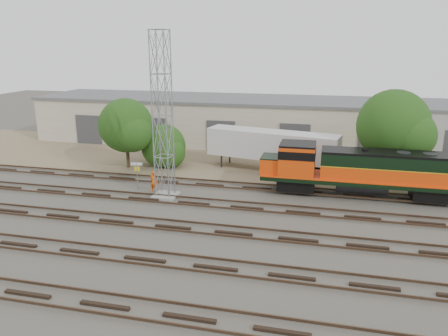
% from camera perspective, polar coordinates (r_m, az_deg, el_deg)
% --- Properties ---
extents(ground, '(140.00, 140.00, 0.00)m').
position_cam_1_polar(ground, '(30.26, 2.47, -6.32)').
color(ground, '#47423A').
rests_on(ground, ground).
extents(dirt_strip, '(80.00, 16.00, 0.02)m').
position_cam_1_polar(dirt_strip, '(44.33, 6.21, 0.89)').
color(dirt_strip, '#726047').
rests_on(dirt_strip, ground).
extents(tracks, '(80.00, 20.40, 0.28)m').
position_cam_1_polar(tracks, '(27.53, 1.26, -8.48)').
color(tracks, black).
rests_on(tracks, ground).
extents(warehouse, '(58.40, 10.40, 5.30)m').
position_cam_1_polar(warehouse, '(51.51, 7.51, 5.98)').
color(warehouse, beige).
rests_on(warehouse, ground).
extents(locomotive, '(15.54, 2.73, 3.73)m').
position_cam_1_polar(locomotive, '(34.87, 17.27, -0.24)').
color(locomotive, black).
rests_on(locomotive, tracks).
extents(signal_tower, '(1.83, 1.83, 12.41)m').
position_cam_1_polar(signal_tower, '(32.74, -8.02, 6.29)').
color(signal_tower, gray).
rests_on(signal_tower, ground).
extents(sign_post, '(0.93, 0.20, 2.30)m').
position_cam_1_polar(sign_post, '(35.90, -11.30, -0.29)').
color(sign_post, gray).
rests_on(sign_post, ground).
extents(worker, '(0.72, 0.56, 1.74)m').
position_cam_1_polar(worker, '(35.22, -9.18, -1.76)').
color(worker, '#F1560D').
rests_on(worker, ground).
extents(semi_trailer, '(12.45, 4.96, 3.76)m').
position_cam_1_polar(semi_trailer, '(40.31, 6.65, 2.80)').
color(semi_trailer, silver).
rests_on(semi_trailer, ground).
extents(tree_west, '(5.32, 5.06, 6.62)m').
position_cam_1_polar(tree_west, '(41.67, -12.48, 5.21)').
color(tree_west, '#382619').
rests_on(tree_west, ground).
extents(tree_mid, '(4.51, 4.29, 4.29)m').
position_cam_1_polar(tree_mid, '(42.44, -7.71, 2.63)').
color(tree_mid, '#382619').
rests_on(tree_mid, ground).
extents(tree_east, '(6.18, 5.89, 7.95)m').
position_cam_1_polar(tree_east, '(38.31, 21.70, 4.89)').
color(tree_east, '#382619').
rests_on(tree_east, ground).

